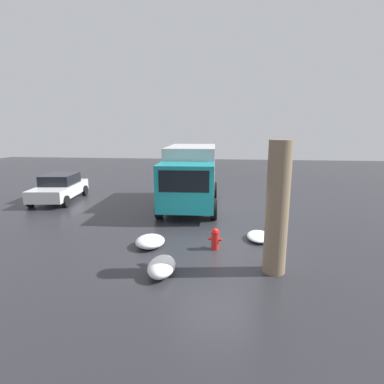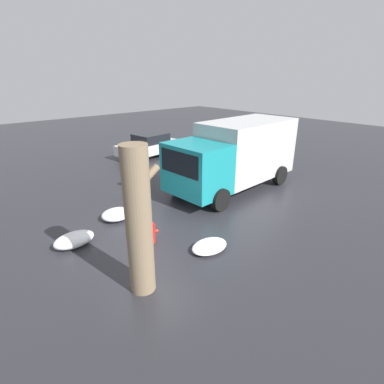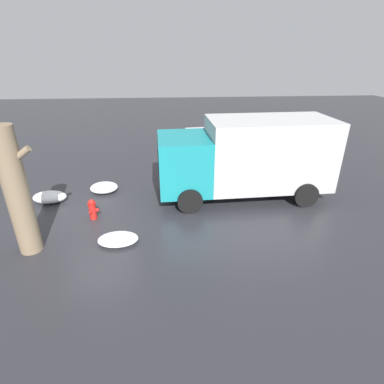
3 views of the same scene
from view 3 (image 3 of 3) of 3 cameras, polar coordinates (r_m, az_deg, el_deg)
ground_plane at (r=10.93m, az=-18.18°, el=-4.80°), size 60.00×60.00×0.00m
fire_hydrant at (r=10.76m, az=-18.42°, el=-3.08°), size 0.36×0.46×0.72m
tree_trunk at (r=9.22m, az=-30.37°, el=-0.10°), size 0.93×0.61×3.63m
delivery_truck at (r=11.68m, az=10.57°, el=6.82°), size 6.57×2.88×3.02m
parked_car at (r=18.83m, az=5.53°, el=11.27°), size 4.23×2.37×1.45m
snow_pile_by_hydrant at (r=9.37m, az=-13.90°, el=-8.72°), size 1.20×0.84×0.24m
snow_pile_curbside at (r=12.60m, az=-25.47°, el=-0.88°), size 1.24×0.74×0.44m
snow_pile_by_tree at (r=12.77m, az=-16.40°, el=0.82°), size 1.11×0.97×0.37m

